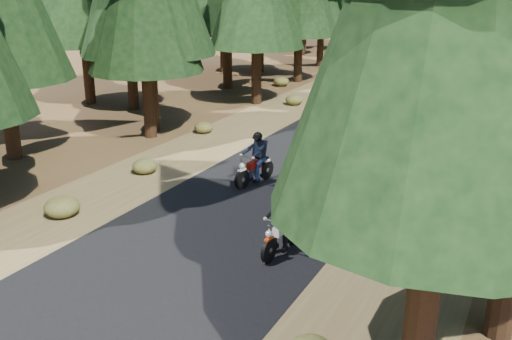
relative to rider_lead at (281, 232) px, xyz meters
The scene contains 7 objects.
ground 2.08m from the rider_lead, 156.89° to the left, with size 120.00×120.00×0.00m, color #463119.
road 6.10m from the rider_lead, 107.72° to the left, with size 6.00×100.00×0.01m, color black.
shoulder_l 8.68m from the rider_lead, 138.09° to the left, with size 3.20×100.00×0.01m, color brown.
shoulder_r 6.43m from the rider_lead, 64.60° to the left, with size 3.20×100.00×0.01m, color brown.
understory_shrubs 8.32m from the rider_lead, 94.04° to the left, with size 15.36×31.08×0.61m.
rider_lead is the anchor object (origin of this frame).
rider_follow 4.78m from the rider_lead, 124.97° to the left, with size 0.94×1.94×1.66m.
Camera 1 is at (6.91, -11.93, 6.25)m, focal length 40.00 mm.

